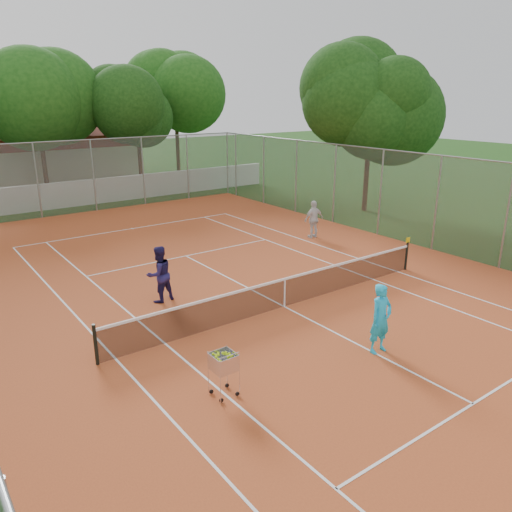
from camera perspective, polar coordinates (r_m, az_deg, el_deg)
ground at (r=15.73m, az=3.25°, el=-5.87°), size 120.00×120.00×0.00m
court_pad at (r=15.72m, az=3.25°, el=-5.84°), size 18.00×34.00×0.02m
court_lines at (r=15.72m, az=3.25°, el=-5.80°), size 10.98×23.78×0.01m
tennis_net at (r=15.53m, az=3.28°, el=-4.15°), size 11.88×0.10×0.98m
perimeter_fence at (r=15.03m, az=3.38°, el=1.12°), size 18.00×34.00×4.00m
boundary_wall at (r=31.93m, az=-19.03°, el=6.87°), size 26.00×0.30×1.50m
clubhouse at (r=40.92m, az=-26.34°, el=10.31°), size 16.40×9.00×4.40m
tropical_trees at (r=34.35m, az=-21.36°, el=14.52°), size 29.00×19.00×10.00m
player_near at (r=13.11m, az=14.06°, el=-6.96°), size 0.68×0.46×1.84m
player_far_left at (r=16.08m, az=-10.99°, el=-2.05°), size 0.98×0.81×1.83m
player_far_right at (r=23.15m, az=6.63°, el=4.19°), size 1.05×0.51×1.74m
ball_hopper at (r=11.16m, az=-3.70°, el=-13.18°), size 0.71×0.71×1.11m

